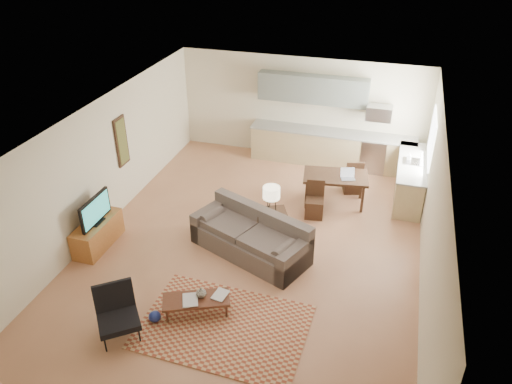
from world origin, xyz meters
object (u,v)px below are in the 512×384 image
(sofa, at_px, (250,235))
(console_table, at_px, (271,225))
(coffee_table, at_px, (197,306))
(tv_credenza, at_px, (98,234))
(armchair, at_px, (118,316))
(dining_table, at_px, (334,189))

(sofa, height_order, console_table, sofa)
(sofa, distance_m, coffee_table, 1.93)
(sofa, relative_size, tv_credenza, 2.01)
(tv_credenza, bearing_deg, armchair, -51.04)
(console_table, relative_size, dining_table, 0.49)
(armchair, xyz_separation_m, tv_credenza, (-1.65, 2.04, -0.14))
(coffee_table, relative_size, armchair, 1.34)
(dining_table, bearing_deg, armchair, -126.29)
(sofa, bearing_deg, coffee_table, -78.04)
(coffee_table, bearing_deg, armchair, -164.87)
(coffee_table, xyz_separation_m, dining_table, (1.65, 4.24, 0.19))
(tv_credenza, bearing_deg, console_table, 19.81)
(armchair, bearing_deg, sofa, 25.21)
(coffee_table, xyz_separation_m, tv_credenza, (-2.64, 1.25, 0.11))
(armchair, height_order, tv_credenza, armchair)
(sofa, relative_size, console_table, 3.52)
(console_table, bearing_deg, tv_credenza, 175.54)
(armchair, height_order, console_table, armchair)
(armchair, xyz_separation_m, console_table, (1.63, 3.22, -0.07))
(armchair, distance_m, dining_table, 5.69)
(armchair, bearing_deg, console_table, 25.28)
(armchair, distance_m, console_table, 3.61)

